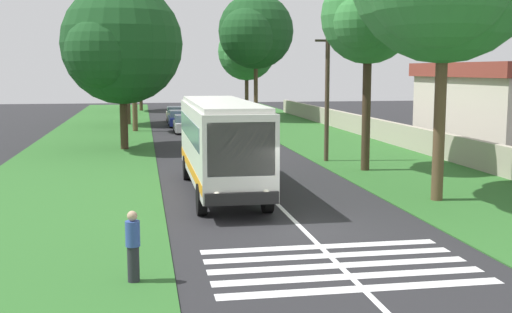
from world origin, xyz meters
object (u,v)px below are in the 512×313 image
Objects in this scene: trailing_car_1 at (185,124)px; pedestrian at (133,245)px; utility_pole at (327,93)px; roadside_tree_left_1 at (120,47)px; trailing_car_0 at (238,133)px; trailing_car_2 at (179,119)px; roadside_tree_left_2 at (123,49)px; roadside_tree_right_0 at (366,19)px; roadside_tree_left_0 at (132,33)px; roadside_tree_right_1 at (253,33)px; trailing_car_3 at (176,114)px; roadside_building at (502,104)px; coach_bus at (221,140)px; roadside_tree_left_3 at (138,52)px; roadside_tree_right_3 at (245,53)px.

pedestrian is at bearing 174.36° from trailing_car_1.
roadside_tree_left_1 is at bearing 55.45° from utility_pole.
trailing_car_0 is 0.42× the size of roadside_tree_left_1.
trailing_car_2 is (13.69, 3.31, 0.00)m from trailing_car_0.
roadside_tree_left_2 reaches higher than trailing_car_1.
roadside_tree_left_1 reaches higher than roadside_tree_right_0.
roadside_tree_left_2 reaches higher than trailing_car_2.
roadside_tree_right_1 reaches higher than roadside_tree_left_0.
roadside_tree_left_1 is at bearing 168.35° from trailing_car_3.
roadside_tree_left_0 reaches higher than roadside_tree_left_2.
trailing_car_2 is 0.33× the size of roadside_building.
roadside_tree_right_0 is at bearing 124.67° from roadside_building.
roadside_tree_right_1 reaches higher than coach_bus.
roadside_tree_right_0 is at bearing -157.48° from roadside_tree_left_2.
coach_bus is at bearing 179.86° from trailing_car_3.
coach_bus reaches higher than trailing_car_1.
trailing_car_1 is at bearing -0.54° from coach_bus.
roadside_tree_left_3 is at bearing 3.67° from coach_bus.
roadside_tree_left_1 is at bearing 47.32° from roadside_tree_right_0.
trailing_car_3 is at bearing -4.10° from pedestrian.
pedestrian reaches higher than trailing_car_2.
roadside_tree_left_0 is 28.34m from roadside_building.
trailing_car_2 is at bearing -4.60° from pedestrian.
roadside_tree_left_3 is 47.73m from utility_pole.
pedestrian is at bearing 162.69° from coach_bus.
roadside_tree_left_2 reaches higher than roadside_tree_right_0.
utility_pole is at bearing 177.95° from roadside_tree_right_3.
roadside_building is at bearing -152.65° from roadside_tree_right_1.
pedestrian is at bearing 151.79° from utility_pole.
pedestrian is (-42.35, 3.41, 0.24)m from trailing_car_2.
trailing_car_2 is 5.81m from trailing_car_3.
roadside_tree_left_2 is at bearing 59.74° from trailing_car_2.
trailing_car_3 is at bearing -11.65° from roadside_tree_left_1.
roadside_tree_right_3 is at bearing -2.05° from utility_pole.
roadside_tree_right_0 is at bearing -132.68° from roadside_tree_left_1.
coach_bus is 2.60× the size of trailing_car_0.
roadside_tree_left_1 is (-10.06, 4.62, 5.69)m from trailing_car_1.
roadside_tree_left_1 is at bearing 84.41° from roadside_building.
trailing_car_0 is 8.47m from trailing_car_1.
roadside_tree_left_1 is (-2.18, 7.73, 5.69)m from trailing_car_0.
roadside_tree_left_2 reaches higher than trailing_car_3.
trailing_car_2 is 0.42× the size of roadside_tree_left_1.
roadside_building is (-41.24, -23.64, -4.35)m from roadside_tree_left_3.
roadside_tree_left_3 is at bearing 8.75° from trailing_car_2.
utility_pole is (-19.51, -10.55, -4.15)m from roadside_tree_left_0.
coach_bus is 10.60m from utility_pole.
roadside_tree_right_1 is at bearing -76.36° from roadside_tree_left_2.
coach_bus is at bearing 121.25° from roadside_tree_right_0.
utility_pole reaches higher than coach_bus.
roadside_tree_right_1 is (32.70, -0.10, 1.12)m from roadside_tree_right_0.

